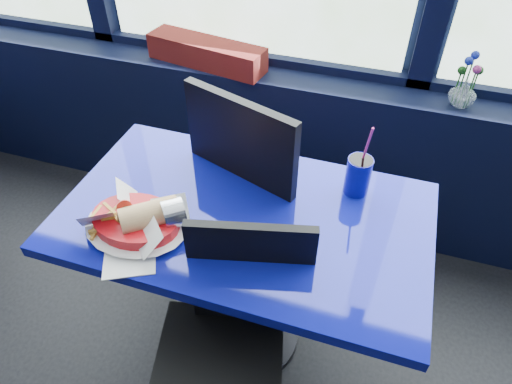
# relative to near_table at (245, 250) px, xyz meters

# --- Properties ---
(window_sill) EXTENTS (5.00, 0.26, 0.80)m
(window_sill) POSITION_rel_near_table_xyz_m (-0.30, 0.87, -0.17)
(window_sill) COLOR black
(window_sill) RESTS_ON ground
(near_table) EXTENTS (1.20, 0.70, 0.75)m
(near_table) POSITION_rel_near_table_xyz_m (0.00, 0.00, 0.00)
(near_table) COLOR black
(near_table) RESTS_ON ground
(chair_near_front) EXTENTS (0.49, 0.49, 0.89)m
(chair_near_front) POSITION_rel_near_table_xyz_m (0.05, -0.28, -0.06)
(chair_near_front) COLOR black
(chair_near_front) RESTS_ON ground
(chair_near_back) EXTENTS (0.61, 0.61, 1.05)m
(chair_near_back) POSITION_rel_near_table_xyz_m (-0.12, 0.31, 0.04)
(chair_near_back) COLOR black
(chair_near_back) RESTS_ON ground
(planter_box) EXTENTS (0.59, 0.24, 0.11)m
(planter_box) POSITION_rel_near_table_xyz_m (-0.48, 0.84, 0.29)
(planter_box) COLOR maroon
(planter_box) RESTS_ON window_sill
(flower_vase) EXTENTS (0.14, 0.14, 0.23)m
(flower_vase) POSITION_rel_near_table_xyz_m (0.65, 0.83, 0.30)
(flower_vase) COLOR silver
(flower_vase) RESTS_ON window_sill
(food_basket) EXTENTS (0.34, 0.34, 0.11)m
(food_basket) POSITION_rel_near_table_xyz_m (-0.29, -0.17, 0.22)
(food_basket) COLOR red
(food_basket) RESTS_ON near_table
(ketchup_bottle) EXTENTS (0.06, 0.06, 0.24)m
(ketchup_bottle) POSITION_rel_near_table_xyz_m (-0.09, 0.27, 0.29)
(ketchup_bottle) COLOR red
(ketchup_bottle) RESTS_ON near_table
(soda_cup) EXTENTS (0.09, 0.09, 0.29)m
(soda_cup) POSITION_rel_near_table_xyz_m (0.33, 0.22, 0.25)
(soda_cup) COLOR #0C0C8A
(soda_cup) RESTS_ON near_table
(napkin) EXTENTS (0.20, 0.20, 0.00)m
(napkin) POSITION_rel_near_table_xyz_m (-0.26, -0.28, 0.18)
(napkin) COLOR white
(napkin) RESTS_ON near_table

